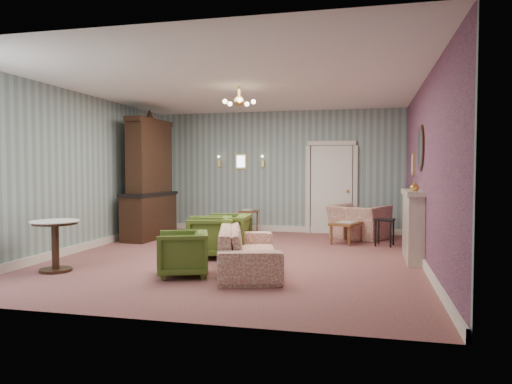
% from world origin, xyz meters
% --- Properties ---
extents(floor, '(7.00, 7.00, 0.00)m').
position_xyz_m(floor, '(0.00, 0.00, 0.00)').
color(floor, '#8D5652').
rests_on(floor, ground).
extents(ceiling, '(7.00, 7.00, 0.00)m').
position_xyz_m(ceiling, '(0.00, 0.00, 2.90)').
color(ceiling, white).
rests_on(ceiling, ground).
extents(wall_back, '(6.00, 0.00, 6.00)m').
position_xyz_m(wall_back, '(0.00, 3.50, 1.45)').
color(wall_back, slate).
rests_on(wall_back, ground).
extents(wall_front, '(6.00, 0.00, 6.00)m').
position_xyz_m(wall_front, '(0.00, -3.50, 1.45)').
color(wall_front, slate).
rests_on(wall_front, ground).
extents(wall_left, '(0.00, 7.00, 7.00)m').
position_xyz_m(wall_left, '(-3.00, 0.00, 1.45)').
color(wall_left, slate).
rests_on(wall_left, ground).
extents(wall_right, '(0.00, 7.00, 7.00)m').
position_xyz_m(wall_right, '(3.00, 0.00, 1.45)').
color(wall_right, slate).
rests_on(wall_right, ground).
extents(wall_right_floral, '(0.00, 7.00, 7.00)m').
position_xyz_m(wall_right_floral, '(2.98, 0.00, 1.45)').
color(wall_right_floral, '#B45A6C').
rests_on(wall_right_floral, ground).
extents(door, '(1.12, 0.12, 2.16)m').
position_xyz_m(door, '(1.30, 3.46, 1.08)').
color(door, white).
rests_on(door, floor).
extents(olive_chair_a, '(0.83, 0.86, 0.70)m').
position_xyz_m(olive_chair_a, '(-0.39, -1.58, 0.35)').
color(olive_chair_a, '#4C6624').
rests_on(olive_chair_a, floor).
extents(olive_chair_b, '(0.90, 0.93, 0.78)m').
position_xyz_m(olive_chair_b, '(-0.48, -0.15, 0.39)').
color(olive_chair_b, '#4C6624').
rests_on(olive_chair_b, floor).
extents(olive_chair_c, '(0.77, 0.82, 0.80)m').
position_xyz_m(olive_chair_c, '(-0.27, 0.10, 0.40)').
color(olive_chair_c, '#4C6624').
rests_on(olive_chair_c, floor).
extents(sofa_chintz, '(1.19, 2.26, 0.85)m').
position_xyz_m(sofa_chintz, '(0.41, -0.99, 0.42)').
color(sofa_chintz, '#9F4340').
rests_on(sofa_chintz, floor).
extents(wingback_chair, '(1.33, 1.17, 0.98)m').
position_xyz_m(wingback_chair, '(1.95, 2.72, 0.49)').
color(wingback_chair, '#9F4340').
rests_on(wingback_chair, floor).
extents(dresser, '(0.65, 1.67, 2.74)m').
position_xyz_m(dresser, '(-2.49, 1.71, 1.37)').
color(dresser, black).
rests_on(dresser, floor).
extents(fireplace, '(0.30, 1.40, 1.16)m').
position_xyz_m(fireplace, '(2.86, 0.40, 0.58)').
color(fireplace, beige).
rests_on(fireplace, floor).
extents(mantel_vase, '(0.15, 0.15, 0.15)m').
position_xyz_m(mantel_vase, '(2.84, 0.00, 1.23)').
color(mantel_vase, gold).
rests_on(mantel_vase, fireplace).
extents(oval_mirror, '(0.04, 0.76, 0.84)m').
position_xyz_m(oval_mirror, '(2.96, 0.40, 1.85)').
color(oval_mirror, white).
rests_on(oval_mirror, wall_right).
extents(framed_print, '(0.04, 0.34, 0.42)m').
position_xyz_m(framed_print, '(2.97, 1.75, 1.60)').
color(framed_print, gold).
rests_on(framed_print, wall_right).
extents(coffee_table, '(0.72, 0.96, 0.44)m').
position_xyz_m(coffee_table, '(1.72, 2.00, 0.22)').
color(coffee_table, brown).
rests_on(coffee_table, floor).
extents(side_table_black, '(0.43, 0.43, 0.54)m').
position_xyz_m(side_table_black, '(2.46, 1.77, 0.27)').
color(side_table_black, black).
rests_on(side_table_black, floor).
extents(pedestal_table, '(0.90, 0.90, 0.76)m').
position_xyz_m(pedestal_table, '(-2.32, -1.72, 0.38)').
color(pedestal_table, black).
rests_on(pedestal_table, floor).
extents(nesting_table, '(0.43, 0.51, 0.60)m').
position_xyz_m(nesting_table, '(-0.55, 2.87, 0.30)').
color(nesting_table, brown).
rests_on(nesting_table, floor).
extents(gilt_mirror_back, '(0.28, 0.06, 0.36)m').
position_xyz_m(gilt_mirror_back, '(-0.90, 3.46, 1.70)').
color(gilt_mirror_back, gold).
rests_on(gilt_mirror_back, wall_back).
extents(sconce_left, '(0.16, 0.12, 0.30)m').
position_xyz_m(sconce_left, '(-1.45, 3.44, 1.70)').
color(sconce_left, gold).
rests_on(sconce_left, wall_back).
extents(sconce_right, '(0.16, 0.12, 0.30)m').
position_xyz_m(sconce_right, '(-0.35, 3.44, 1.70)').
color(sconce_right, gold).
rests_on(sconce_right, wall_back).
extents(chandelier, '(0.56, 0.56, 0.36)m').
position_xyz_m(chandelier, '(0.00, 0.00, 2.63)').
color(chandelier, gold).
rests_on(chandelier, ceiling).
extents(burgundy_cushion, '(0.41, 0.28, 0.39)m').
position_xyz_m(burgundy_cushion, '(1.90, 2.57, 0.48)').
color(burgundy_cushion, maroon).
rests_on(burgundy_cushion, wingback_chair).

